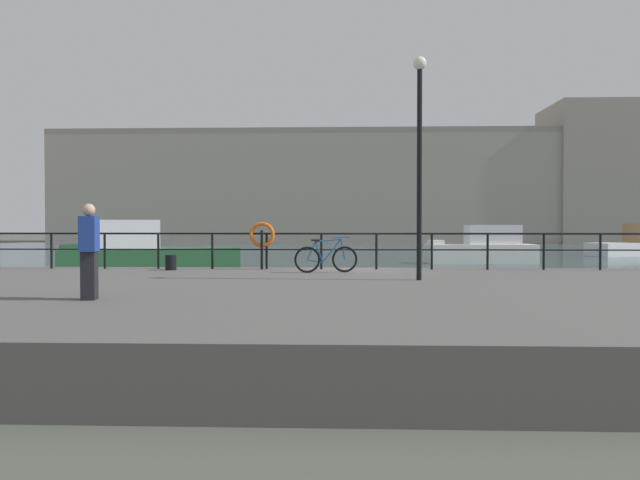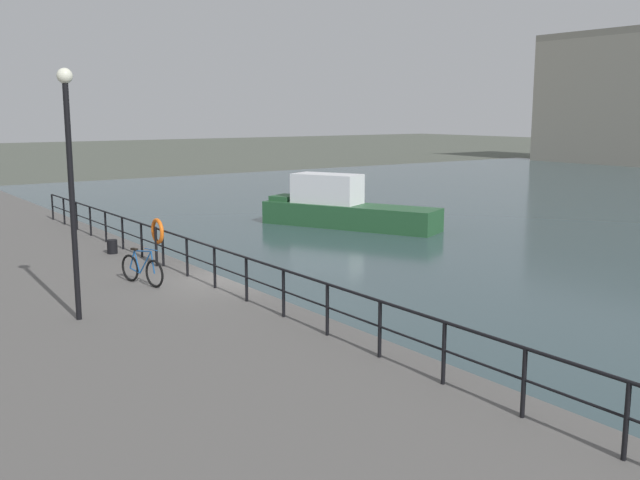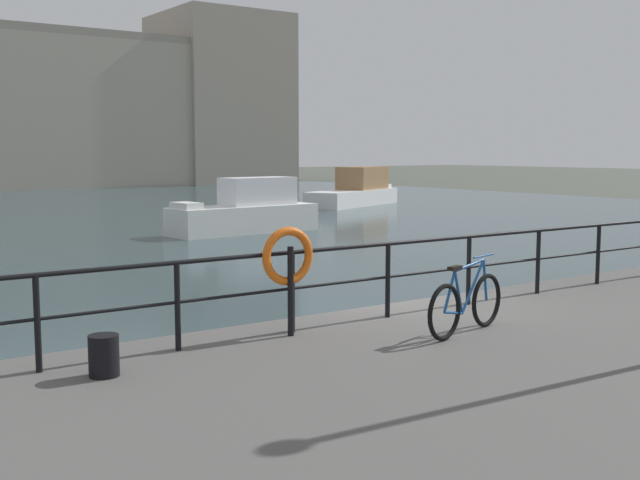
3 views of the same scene
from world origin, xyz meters
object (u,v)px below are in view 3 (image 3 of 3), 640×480
at_px(parked_bicycle, 466,304).
at_px(mooring_bollard, 104,356).
at_px(moored_cabin_cruiser, 247,212).
at_px(life_ring_stand, 288,260).
at_px(moored_blue_motorboat, 356,191).

distance_m(parked_bicycle, mooring_bollard, 4.59).
distance_m(moored_cabin_cruiser, life_ring_stand, 21.63).
bearing_deg(moored_cabin_cruiser, parked_bicycle, 62.57).
distance_m(parked_bicycle, life_ring_stand, 2.37).
height_order(parked_bicycle, life_ring_stand, life_ring_stand).
height_order(moored_cabin_cruiser, mooring_bollard, moored_cabin_cruiser).
bearing_deg(moored_cabin_cruiser, life_ring_stand, 56.57).
relative_size(moored_cabin_cruiser, parked_bicycle, 3.66).
relative_size(moored_blue_motorboat, parked_bicycle, 4.57).
distance_m(moored_cabin_cruiser, moored_blue_motorboat, 16.67).
xyz_separation_m(moored_cabin_cruiser, mooring_bollard, (-12.91, -19.43, 0.30)).
xyz_separation_m(parked_bicycle, mooring_bollard, (-4.52, 0.81, -0.17)).
height_order(moored_cabin_cruiser, moored_blue_motorboat, moored_blue_motorboat).
bearing_deg(parked_bicycle, life_ring_stand, 133.04).
bearing_deg(moored_cabin_cruiser, mooring_bollard, 51.49).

